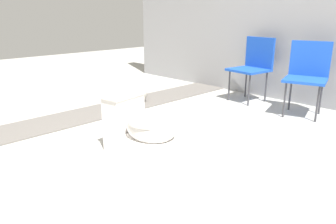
{
  "coord_description": "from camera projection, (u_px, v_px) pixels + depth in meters",
  "views": [
    {
      "loc": [
        1.9,
        -1.57,
        1.14
      ],
      "look_at": [
        -0.08,
        0.37,
        0.3
      ],
      "focal_mm": 35.0,
      "sensor_mm": 36.0,
      "label": 1
    }
  ],
  "objects": [
    {
      "name": "toilet",
      "position": [
        143.0,
        129.0,
        2.72
      ],
      "size": [
        0.68,
        0.46,
        0.52
      ],
      "rotation": [
        0.0,
        0.0,
        0.14
      ],
      "color": "white",
      "rests_on": "ground"
    },
    {
      "name": "folding_chair_left",
      "position": [
        254.0,
        62.0,
        4.33
      ],
      "size": [
        0.49,
        0.49,
        0.83
      ],
      "rotation": [
        0.0,
        0.0,
        -1.7
      ],
      "color": "#1947B2",
      "rests_on": "ground"
    },
    {
      "name": "ground_plane",
      "position": [
        143.0,
        158.0,
        2.68
      ],
      "size": [
        14.0,
        14.0,
        0.0
      ],
      "primitive_type": "plane",
      "color": "#A8A59E"
    },
    {
      "name": "gravel_strip",
      "position": [
        102.0,
        111.0,
        3.95
      ],
      "size": [
        0.56,
        8.0,
        0.01
      ],
      "primitive_type": "cube",
      "color": "#605B56",
      "rests_on": "ground"
    },
    {
      "name": "folding_chair_middle",
      "position": [
        308.0,
        70.0,
        3.73
      ],
      "size": [
        0.54,
        0.54,
        0.83
      ],
      "rotation": [
        0.0,
        0.0,
        -1.29
      ],
      "color": "#1947B2",
      "rests_on": "ground"
    },
    {
      "name": "boulder_near",
      "position": [
        135.0,
        93.0,
        4.3
      ],
      "size": [
        0.37,
        0.36,
        0.25
      ],
      "primitive_type": "ellipsoid",
      "rotation": [
        0.0,
        0.0,
        2.97
      ],
      "color": "#ADA899",
      "rests_on": "ground"
    }
  ]
}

